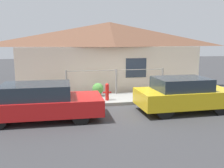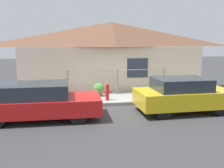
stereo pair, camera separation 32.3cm
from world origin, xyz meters
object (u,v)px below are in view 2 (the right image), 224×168
(potted_plant_near_hydrant, at_px, (99,89))
(potted_plant_by_fence, at_px, (52,92))
(car_right, at_px, (183,95))
(fire_hydrant, at_px, (107,91))
(car_left, at_px, (39,101))

(potted_plant_near_hydrant, height_order, potted_plant_by_fence, potted_plant_near_hydrant)
(car_right, bearing_deg, potted_plant_by_fence, 150.21)
(fire_hydrant, distance_m, potted_plant_near_hydrant, 0.98)
(fire_hydrant, height_order, potted_plant_by_fence, fire_hydrant)
(fire_hydrant, height_order, potted_plant_near_hydrant, fire_hydrant)
(car_right, relative_size, fire_hydrant, 4.84)
(car_right, bearing_deg, potted_plant_near_hydrant, 135.96)
(car_right, xyz_separation_m, fire_hydrant, (-2.68, 1.81, -0.14))
(potted_plant_by_fence, bearing_deg, fire_hydrant, -21.93)
(car_right, relative_size, potted_plant_near_hydrant, 5.88)
(potted_plant_near_hydrant, bearing_deg, car_right, -42.85)
(car_left, bearing_deg, potted_plant_near_hydrant, 49.21)
(car_right, bearing_deg, fire_hydrant, 144.81)
(potted_plant_near_hydrant, relative_size, potted_plant_by_fence, 1.27)
(potted_plant_near_hydrant, bearing_deg, car_left, -131.37)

